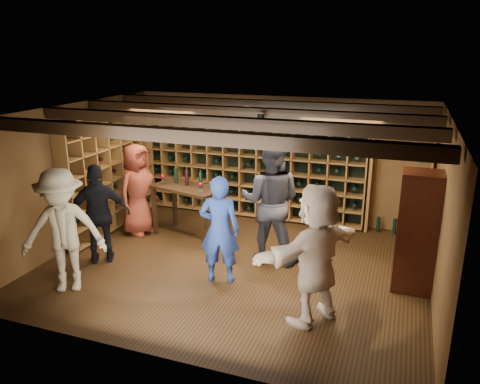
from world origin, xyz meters
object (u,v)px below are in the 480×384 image
(man_blue_shirt, at_px, (219,230))
(guest_khaki, at_px, (63,231))
(guest_woman_black, at_px, (99,214))
(guest_beige, at_px, (316,255))
(man_grey_suit, at_px, (271,201))
(tasting_table, at_px, (187,193))
(display_cabinet, at_px, (416,234))
(guest_red_floral, at_px, (138,189))

(man_blue_shirt, distance_m, guest_khaki, 2.24)
(man_blue_shirt, distance_m, guest_woman_black, 2.09)
(guest_woman_black, height_order, guest_khaki, guest_khaki)
(guest_woman_black, relative_size, guest_beige, 0.89)
(man_grey_suit, xyz_separation_m, guest_woman_black, (-2.59, -0.99, -0.20))
(guest_beige, height_order, tasting_table, guest_beige)
(guest_beige, bearing_deg, man_grey_suit, -111.77)
(man_blue_shirt, xyz_separation_m, guest_khaki, (-2.00, -1.00, 0.09))
(display_cabinet, height_order, tasting_table, display_cabinet)
(guest_woman_black, xyz_separation_m, guest_beige, (3.64, -0.55, 0.10))
(guest_red_floral, relative_size, guest_woman_black, 1.05)
(guest_woman_black, distance_m, guest_khaki, 0.97)
(guest_khaki, bearing_deg, guest_red_floral, 66.60)
(display_cabinet, distance_m, guest_woman_black, 4.89)
(man_blue_shirt, distance_m, guest_red_floral, 2.51)
(man_grey_suit, xyz_separation_m, tasting_table, (-1.72, 0.45, -0.18))
(guest_beige, bearing_deg, man_blue_shirt, -76.73)
(man_blue_shirt, xyz_separation_m, guest_beige, (1.55, -0.59, 0.10))
(guest_red_floral, distance_m, guest_beige, 4.16)
(guest_red_floral, height_order, guest_khaki, guest_khaki)
(man_grey_suit, bearing_deg, guest_khaki, 33.42)
(man_grey_suit, height_order, guest_beige, man_grey_suit)
(display_cabinet, distance_m, tasting_table, 4.01)
(man_grey_suit, height_order, guest_khaki, man_grey_suit)
(man_grey_suit, bearing_deg, guest_woman_black, 16.47)
(man_blue_shirt, bearing_deg, display_cabinet, -177.99)
(guest_beige, bearing_deg, tasting_table, -91.74)
(guest_red_floral, xyz_separation_m, guest_beige, (3.72, -1.85, 0.06))
(display_cabinet, height_order, man_grey_suit, man_grey_suit)
(guest_khaki, bearing_deg, guest_woman_black, 67.42)
(guest_khaki, bearing_deg, tasting_table, 44.09)
(guest_red_floral, bearing_deg, guest_woman_black, -162.56)
(man_grey_suit, height_order, tasting_table, man_grey_suit)
(guest_khaki, relative_size, guest_beige, 0.98)
(guest_red_floral, height_order, guest_woman_black, guest_red_floral)
(guest_red_floral, height_order, tasting_table, guest_red_floral)
(display_cabinet, relative_size, guest_beige, 0.94)
(man_blue_shirt, height_order, guest_khaki, guest_khaki)
(guest_red_floral, distance_m, guest_woman_black, 1.30)
(display_cabinet, xyz_separation_m, man_blue_shirt, (-2.74, -0.73, -0.03))
(man_blue_shirt, height_order, guest_red_floral, guest_red_floral)
(guest_woman_black, height_order, tasting_table, guest_woman_black)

